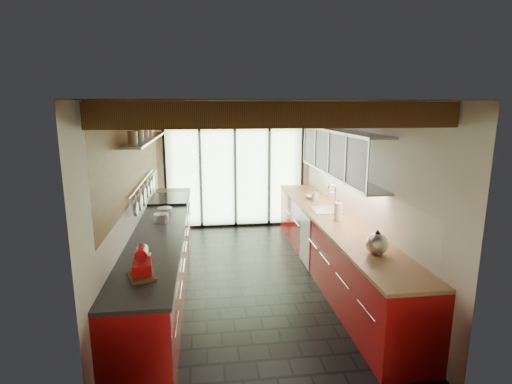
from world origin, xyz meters
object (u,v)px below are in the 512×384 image
at_px(stand_mixer, 143,262).
at_px(kettle, 377,242).
at_px(bowl, 312,197).
at_px(soap_bottle, 315,195).
at_px(paper_towel, 338,212).

distance_m(stand_mixer, kettle, 2.55).
bearing_deg(bowl, kettle, -90.00).
bearing_deg(soap_bottle, kettle, -90.00).
bearing_deg(kettle, paper_towel, 90.00).
height_order(kettle, bowl, kettle).
xyz_separation_m(stand_mixer, paper_towel, (2.54, 1.55, 0.02)).
bearing_deg(stand_mixer, bowl, 49.41).
distance_m(soap_bottle, bowl, 0.20).
relative_size(kettle, paper_towel, 1.02).
bearing_deg(paper_towel, stand_mixer, -148.56).
relative_size(kettle, soap_bottle, 1.51).
xyz_separation_m(stand_mixer, soap_bottle, (2.54, 2.78, -0.01)).
height_order(stand_mixer, kettle, kettle).
bearing_deg(paper_towel, bowl, 90.00).
relative_size(paper_towel, soap_bottle, 1.48).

